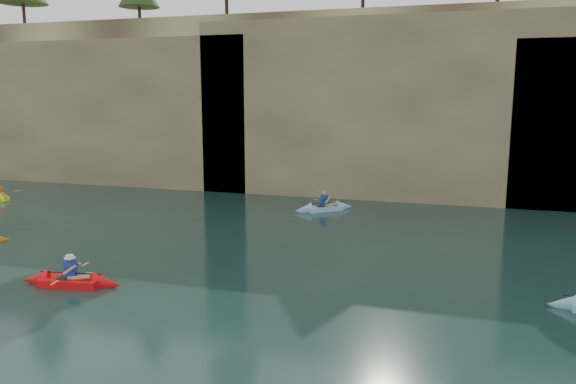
% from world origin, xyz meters
% --- Properties ---
extents(ground, '(160.00, 160.00, 0.00)m').
position_xyz_m(ground, '(0.00, 0.00, 0.00)').
color(ground, black).
rests_on(ground, ground).
extents(cliff, '(70.00, 16.00, 12.00)m').
position_xyz_m(cliff, '(0.00, 30.00, 6.00)').
color(cliff, tan).
rests_on(cliff, ground).
extents(cliff_slab_west, '(26.00, 2.40, 10.56)m').
position_xyz_m(cliff_slab_west, '(-20.00, 22.60, 5.28)').
color(cliff_slab_west, '#9F8860').
rests_on(cliff_slab_west, ground).
extents(cliff_slab_center, '(24.00, 2.40, 11.40)m').
position_xyz_m(cliff_slab_center, '(2.00, 22.60, 5.70)').
color(cliff_slab_center, '#9F8860').
rests_on(cliff_slab_center, ground).
extents(sea_cave_west, '(4.50, 1.00, 4.00)m').
position_xyz_m(sea_cave_west, '(-18.00, 21.95, 2.00)').
color(sea_cave_west, black).
rests_on(sea_cave_west, ground).
extents(sea_cave_center, '(3.50, 1.00, 3.20)m').
position_xyz_m(sea_cave_center, '(-4.00, 21.95, 1.60)').
color(sea_cave_center, black).
rests_on(sea_cave_center, ground).
extents(sea_cave_east, '(5.00, 1.00, 4.50)m').
position_xyz_m(sea_cave_east, '(10.00, 21.95, 2.25)').
color(sea_cave_east, black).
rests_on(sea_cave_east, ground).
extents(main_kayaker, '(3.68, 2.41, 1.34)m').
position_xyz_m(main_kayaker, '(-6.00, 2.92, 0.18)').
color(main_kayaker, red).
rests_on(main_kayaker, ground).
extents(kayaker_ltblue_mid, '(3.23, 2.88, 1.35)m').
position_xyz_m(kayaker_ltblue_mid, '(-0.76, 17.69, 0.17)').
color(kayaker_ltblue_mid, '#8ABCE7').
rests_on(kayaker_ltblue_mid, ground).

